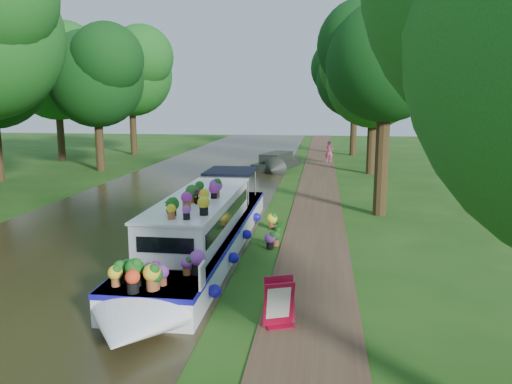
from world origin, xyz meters
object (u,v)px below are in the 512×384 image
object	(u,v)px
plant_boat	(201,229)
second_boat	(276,163)
sandwich_board	(279,305)
pedestrian_pink	(329,152)

from	to	relation	value
plant_boat	second_boat	size ratio (longest dim) A/B	2.18
plant_boat	second_boat	xyz separation A→B (m)	(0.50, 19.76, -0.39)
sandwich_board	pedestrian_pink	size ratio (longest dim) A/B	0.63
plant_boat	second_boat	distance (m)	19.77
plant_boat	second_boat	world-z (taller)	plant_boat
second_boat	sandwich_board	size ratio (longest dim) A/B	6.04
second_boat	pedestrian_pink	bearing A→B (deg)	65.14
second_boat	pedestrian_pink	size ratio (longest dim) A/B	3.79
plant_boat	sandwich_board	world-z (taller)	plant_boat
plant_boat	sandwich_board	bearing A→B (deg)	-58.35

